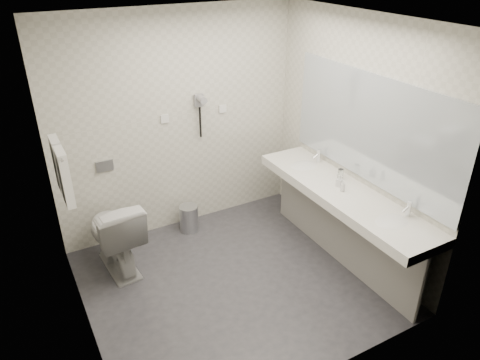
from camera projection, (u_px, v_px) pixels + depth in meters
floor at (234, 282)px, 4.54m from camera, size 2.80×2.80×0.00m
ceiling at (232, 22)px, 3.39m from camera, size 2.80×2.80×0.00m
wall_back at (178, 125)px, 4.98m from camera, size 2.80×0.00×2.80m
wall_front at (326, 248)px, 2.96m from camera, size 2.80×0.00×2.80m
wall_left at (68, 211)px, 3.37m from camera, size 0.00×2.60×2.60m
wall_right at (355, 141)px, 4.56m from camera, size 0.00×2.60×2.60m
vanity_counter at (342, 195)px, 4.50m from camera, size 0.55×2.20×0.10m
vanity_panel at (340, 229)px, 4.71m from camera, size 0.03×2.15×0.75m
vanity_post_near at (421, 287)px, 3.91m from camera, size 0.06×0.06×0.75m
vanity_post_far at (286, 187)px, 5.53m from camera, size 0.06×0.06×0.75m
mirror at (371, 129)px, 4.31m from camera, size 0.02×2.20×1.05m
basin_near at (391, 223)px, 3.98m from camera, size 0.40×0.31×0.05m
basin_far at (304, 167)px, 4.99m from camera, size 0.40×0.31×0.05m
faucet_near at (409, 209)px, 4.02m from camera, size 0.04×0.04×0.15m
faucet_far at (319, 156)px, 5.03m from camera, size 0.04×0.04×0.15m
soap_bottle_a at (339, 181)px, 4.53m from camera, size 0.07×0.07×0.12m
soap_bottle_c at (343, 186)px, 4.43m from camera, size 0.05×0.05×0.12m
glass_left at (340, 174)px, 4.67m from camera, size 0.06×0.06×0.11m
toilet at (114, 234)px, 4.57m from camera, size 0.52×0.84×0.82m
flush_plate at (105, 166)px, 4.74m from camera, size 0.18×0.02×0.12m
pedal_bin at (189, 219)px, 5.30m from camera, size 0.29×0.29×0.31m
bin_lid at (188, 207)px, 5.23m from camera, size 0.22×0.22×0.02m
towel_rail at (55, 147)px, 3.68m from camera, size 0.02×0.62×0.02m
towel_near at (65, 177)px, 3.67m from camera, size 0.07×0.24×0.48m
towel_far at (59, 164)px, 3.89m from camera, size 0.07×0.24×0.48m
dryer_cradle at (199, 100)px, 4.94m from camera, size 0.10×0.04×0.14m
dryer_barrel at (201, 99)px, 4.88m from camera, size 0.08×0.14×0.08m
dryer_cord at (200, 122)px, 5.05m from camera, size 0.02×0.02×0.35m
switch_plate_a at (165, 119)px, 4.86m from camera, size 0.09×0.02×0.09m
switch_plate_b at (223, 109)px, 5.15m from camera, size 0.09×0.02×0.09m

